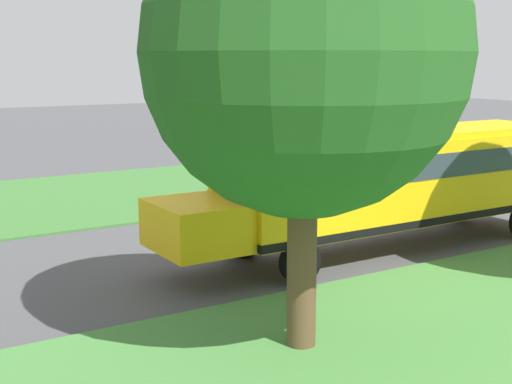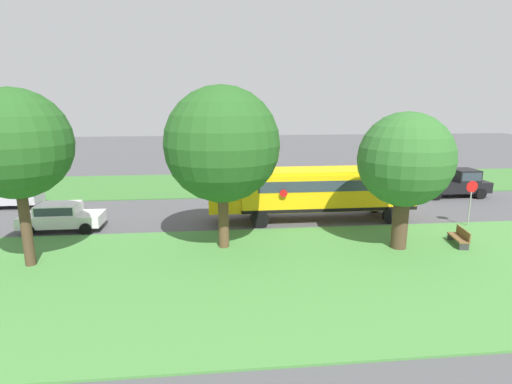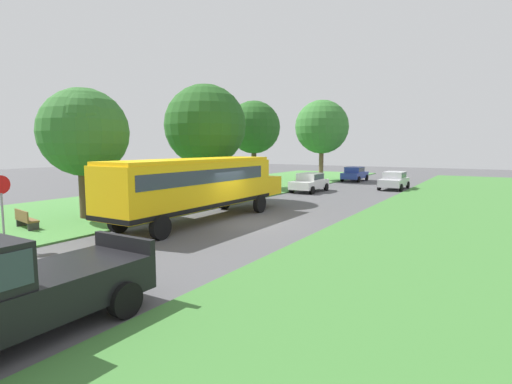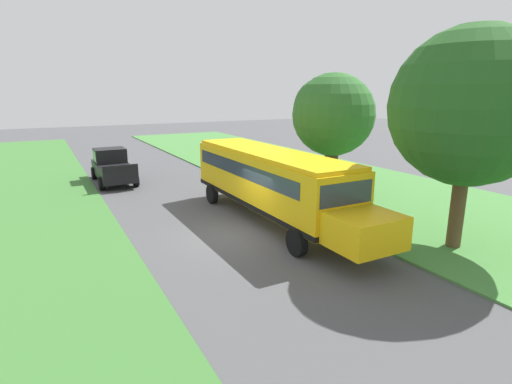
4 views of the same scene
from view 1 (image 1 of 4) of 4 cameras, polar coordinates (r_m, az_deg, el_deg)
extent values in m
plane|color=#4C4C4F|center=(20.94, 4.63, -3.42)|extent=(120.00, 120.00, 0.00)
cube|color=#3D7533|center=(28.50, -6.18, 0.41)|extent=(10.00, 80.00, 0.07)
cube|color=yellow|center=(19.66, 11.51, 1.13)|extent=(2.50, 10.50, 2.20)
cube|color=yellow|center=(16.22, -4.76, -2.68)|extent=(2.20, 1.90, 1.10)
cube|color=yellow|center=(19.51, 11.63, 4.55)|extent=(2.35, 10.29, 0.16)
cube|color=black|center=(19.85, 11.40, -1.66)|extent=(2.54, 10.54, 0.20)
cube|color=#2D3842|center=(19.80, 12.19, 2.52)|extent=(2.53, 9.24, 0.64)
cube|color=#2D3842|center=(16.49, -1.72, 1.16)|extent=(2.25, 0.12, 0.80)
cylinder|color=red|center=(16.69, 7.66, 0.10)|extent=(0.03, 0.44, 0.44)
cylinder|color=black|center=(16.41, 3.56, -5.58)|extent=(0.30, 1.00, 1.00)
cylinder|color=black|center=(18.43, -0.95, -3.74)|extent=(0.30, 1.00, 1.00)
cylinder|color=black|center=(23.37, 15.85, -1.05)|extent=(0.30, 1.00, 1.00)
cube|color=black|center=(29.31, 17.19, 2.93)|extent=(2.00, 0.16, 0.36)
cylinder|color=black|center=(30.74, 16.75, 1.45)|extent=(0.28, 0.80, 0.80)
cylinder|color=black|center=(29.48, 19.65, 0.90)|extent=(0.28, 0.80, 0.80)
cylinder|color=brown|center=(12.49, 3.68, -5.76)|extent=(0.52, 0.52, 3.12)
sphere|color=#23561E|center=(11.98, 3.89, 11.12)|extent=(5.51, 5.51, 5.51)
sphere|color=#23561E|center=(12.24, 4.01, 13.41)|extent=(3.75, 3.75, 3.75)
camera|label=2|loc=(11.51, 113.67, 6.30)|focal=28.00mm
camera|label=3|loc=(39.25, 15.08, 8.37)|focal=28.00mm
camera|label=4|loc=(23.00, -37.12, 10.06)|focal=28.00mm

